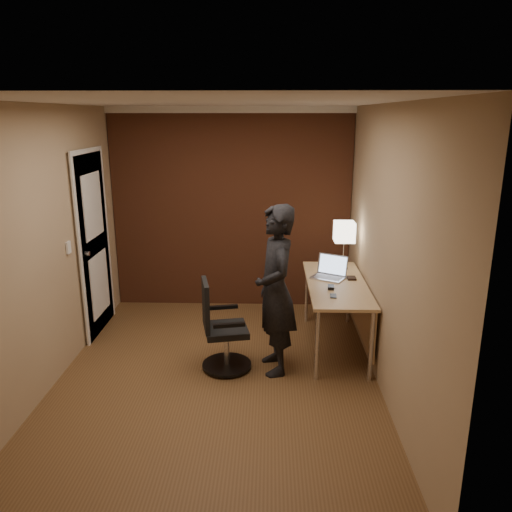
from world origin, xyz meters
The scene contains 9 objects.
room centered at (-0.27, 1.54, 1.37)m, with size 4.00×4.00×4.00m.
desk centered at (1.25, 0.70, 0.60)m, with size 0.60×1.50×0.73m.
desk_lamp centered at (1.31, 1.19, 1.15)m, with size 0.22×0.22×0.54m.
laptop centered at (1.13, 0.88, 0.79)m, with size 0.41×0.39×0.23m.
mouse centered at (1.10, 0.50, 0.75)m, with size 0.06×0.10×0.03m, color black.
phone centered at (1.10, 0.28, 0.73)m, with size 0.06×0.12×0.01m, color black.
wallet centered at (1.35, 0.81, 0.74)m, with size 0.09×0.11×0.02m, color black.
office_chair centered at (0.02, 0.19, 0.39)m, with size 0.49×0.54×0.89m.
person centered at (0.54, 0.20, 0.81)m, with size 0.59×0.39×1.63m, color black.
Camera 1 is at (0.49, -4.21, 2.40)m, focal length 35.00 mm.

